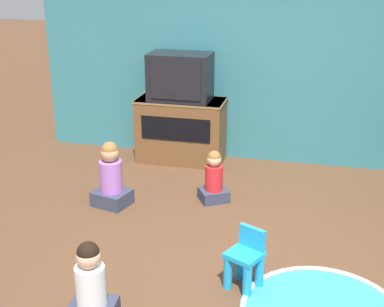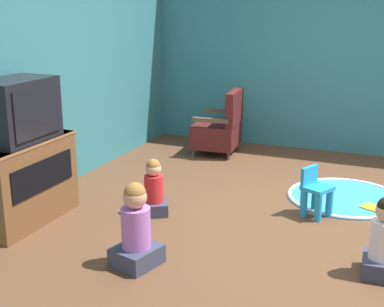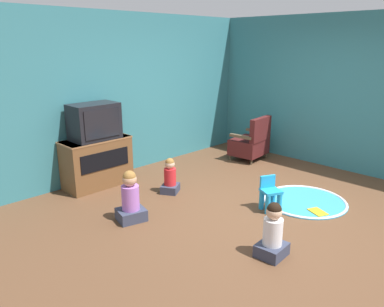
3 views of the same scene
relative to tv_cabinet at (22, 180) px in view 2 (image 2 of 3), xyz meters
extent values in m
plane|color=brown|center=(1.20, -2.27, -0.39)|extent=(30.00, 30.00, 0.00)
cube|color=teal|center=(0.89, 0.32, 0.94)|extent=(5.39, 0.12, 2.65)
cube|color=teal|center=(3.53, -2.44, 0.94)|extent=(0.12, 5.65, 2.65)
cube|color=brown|center=(0.00, 0.00, -0.01)|extent=(1.02, 0.48, 0.76)
cube|color=#90603A|center=(0.00, 0.00, 0.36)|extent=(1.04, 0.49, 0.02)
cube|color=black|center=(0.00, -0.24, 0.08)|extent=(0.82, 0.01, 0.27)
cube|color=black|center=(0.00, -0.01, 0.64)|extent=(0.71, 0.44, 0.54)
cube|color=black|center=(0.00, -0.23, 0.64)|extent=(0.58, 0.02, 0.42)
cylinder|color=brown|center=(3.06, -0.56, -0.34)|extent=(0.04, 0.04, 0.10)
cylinder|color=brown|center=(2.51, -0.62, -0.34)|extent=(0.04, 0.04, 0.10)
cylinder|color=brown|center=(3.11, -1.03, -0.34)|extent=(0.04, 0.04, 0.10)
cylinder|color=brown|center=(2.55, -1.09, -0.34)|extent=(0.04, 0.04, 0.10)
cube|color=#4C1919|center=(2.81, -0.83, -0.14)|extent=(0.71, 0.62, 0.30)
cube|color=#4C1919|center=(2.83, -1.06, 0.23)|extent=(0.63, 0.16, 0.44)
cube|color=brown|center=(3.10, -0.80, 0.11)|extent=(0.12, 0.47, 0.05)
cube|color=brown|center=(2.52, -0.86, 0.11)|extent=(0.12, 0.47, 0.05)
cylinder|color=#1E99DB|center=(1.02, -2.47, -0.24)|extent=(0.07, 0.07, 0.30)
cylinder|color=#1E99DB|center=(1.18, -2.55, -0.24)|extent=(0.07, 0.07, 0.30)
cylinder|color=#1E99DB|center=(1.10, -2.33, -0.24)|extent=(0.07, 0.07, 0.30)
cylinder|color=#1E99DB|center=(1.25, -2.40, -0.24)|extent=(0.07, 0.07, 0.30)
cube|color=#1E99DB|center=(1.14, -2.44, -0.11)|extent=(0.32, 0.31, 0.04)
cube|color=#1E99DB|center=(1.18, -2.35, -0.01)|extent=(0.21, 0.13, 0.17)
cylinder|color=teal|center=(1.73, -2.63, -0.39)|extent=(1.17, 1.17, 0.01)
torus|color=silver|center=(1.73, -2.63, -0.38)|extent=(1.16, 1.16, 0.04)
cube|color=#33384C|center=(0.20, -3.08, -0.32)|extent=(0.33, 0.29, 0.14)
cylinder|color=silver|center=(0.20, -3.08, -0.11)|extent=(0.20, 0.20, 0.29)
cube|color=#33384C|center=(0.61, -1.01, -0.33)|extent=(0.36, 0.35, 0.12)
cylinder|color=red|center=(0.61, -1.01, -0.14)|extent=(0.18, 0.18, 0.26)
sphere|color=#D8AD8C|center=(0.61, -1.01, 0.05)|extent=(0.15, 0.15, 0.15)
sphere|color=olive|center=(0.61, -1.01, 0.08)|extent=(0.13, 0.13, 0.13)
cube|color=#33384C|center=(-0.35, -1.35, -0.32)|extent=(0.40, 0.37, 0.15)
cylinder|color=#A566BF|center=(-0.35, -1.35, -0.09)|extent=(0.22, 0.22, 0.32)
sphere|color=tan|center=(-0.35, -1.35, 0.16)|extent=(0.18, 0.18, 0.18)
sphere|color=olive|center=(-0.35, -1.35, 0.19)|extent=(0.16, 0.16, 0.16)
cube|color=gold|center=(1.51, -2.94, -0.38)|extent=(0.25, 0.29, 0.02)
camera|label=1|loc=(1.59, -5.85, 1.97)|focal=50.00mm
camera|label=2|loc=(-3.59, -3.16, 1.55)|focal=50.00mm
camera|label=3|loc=(-2.87, -4.96, 1.78)|focal=35.00mm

